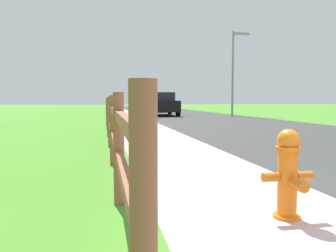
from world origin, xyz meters
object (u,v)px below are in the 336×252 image
object	(u,v)px
fire_hydrant	(288,172)
parked_suv_black	(160,104)
street_lamp	(235,65)
parked_car_blue	(150,104)
parked_car_white	(143,103)

from	to	relation	value
fire_hydrant	parked_suv_black	xyz separation A→B (m)	(2.30, 20.79, 0.39)
street_lamp	parked_car_blue	bearing A→B (deg)	113.75
parked_suv_black	parked_car_blue	bearing A→B (deg)	87.46
fire_hydrant	parked_car_white	xyz separation A→B (m)	(2.95, 37.64, 0.35)
fire_hydrant	street_lamp	xyz separation A→B (m)	(6.93, 18.72, 2.95)
parked_car_blue	parked_car_white	distance (m)	9.20
fire_hydrant	parked_suv_black	world-z (taller)	parked_suv_black
parked_suv_black	parked_car_white	world-z (taller)	parked_suv_black
fire_hydrant	parked_car_blue	world-z (taller)	parked_car_blue
parked_suv_black	street_lamp	distance (m)	5.67
parked_car_blue	street_lamp	xyz separation A→B (m)	(4.28, -9.73, 2.61)
parked_suv_black	parked_car_blue	world-z (taller)	parked_suv_black
fire_hydrant	parked_car_blue	size ratio (longest dim) A/B	0.17
fire_hydrant	parked_car_white	world-z (taller)	parked_car_white
fire_hydrant	parked_car_blue	xyz separation A→B (m)	(2.64, 28.45, 0.34)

